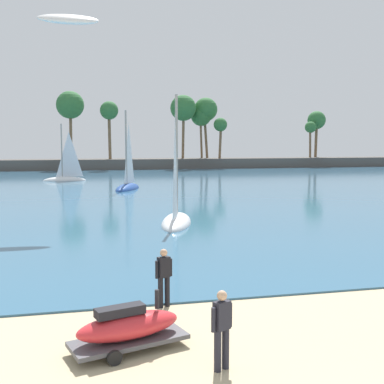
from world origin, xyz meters
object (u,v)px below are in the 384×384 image
sailboat_near_shore (66,175)px  person_at_waterline (164,276)px  person_rigging_by_gear (222,327)px  sailboat_mid_bay (176,212)px  kite_aloft_high_over_bay (68,19)px  sailboat_toward_headland (128,182)px  watercraft_on_trailer (128,328)px

sailboat_near_shore → person_at_waterline: bearing=-85.4°
person_rigging_by_gear → sailboat_mid_bay: (2.52, 17.48, -0.13)m
sailboat_near_shore → sailboat_mid_bay: size_ratio=0.94×
person_rigging_by_gear → kite_aloft_high_over_bay: 23.74m
sailboat_mid_bay → person_at_waterline: bearing=-102.7°
sailboat_mid_bay → kite_aloft_high_over_bay: kite_aloft_high_over_bay is taller
person_rigging_by_gear → sailboat_near_shore: 51.26m
person_rigging_by_gear → sailboat_toward_headland: sailboat_toward_headland is taller
kite_aloft_high_over_bay → person_at_waterline: bearing=98.6°
watercraft_on_trailer → person_rigging_by_gear: (1.76, -1.38, 0.38)m
person_rigging_by_gear → person_at_waterline: same height
person_at_waterline → sailboat_near_shore: (-3.80, 47.01, -0.18)m
person_at_waterline → sailboat_near_shore: size_ratio=0.23×
sailboat_mid_bay → sailboat_toward_headland: size_ratio=0.94×
watercraft_on_trailer → sailboat_mid_bay: size_ratio=0.36×
person_at_waterline → sailboat_near_shore: bearing=94.6°
sailboat_near_shore → sailboat_toward_headland: 13.66m
watercraft_on_trailer → sailboat_toward_headland: bearing=84.4°
watercraft_on_trailer → person_rigging_by_gear: 2.27m
person_rigging_by_gear → person_at_waterline: 4.10m
person_at_waterline → sailboat_toward_headland: sailboat_toward_headland is taller
watercraft_on_trailer → person_at_waterline: (1.27, 2.69, 0.38)m
watercraft_on_trailer → kite_aloft_high_over_bay: 22.54m
watercraft_on_trailer → person_at_waterline: bearing=64.6°
sailboat_toward_headland → sailboat_mid_bay: bearing=-88.4°
person_at_waterline → kite_aloft_high_over_bay: size_ratio=0.47×
watercraft_on_trailer → sailboat_near_shore: bearing=92.9°
sailboat_mid_bay → sailboat_toward_headland: (-0.59, 21.44, 0.04)m
person_at_waterline → person_rigging_by_gear: bearing=-83.1°
sailboat_near_shore → kite_aloft_high_over_bay: 32.17m
kite_aloft_high_over_bay → sailboat_near_shore: bearing=-88.2°
sailboat_near_shore → kite_aloft_high_over_bay: bearing=-87.8°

